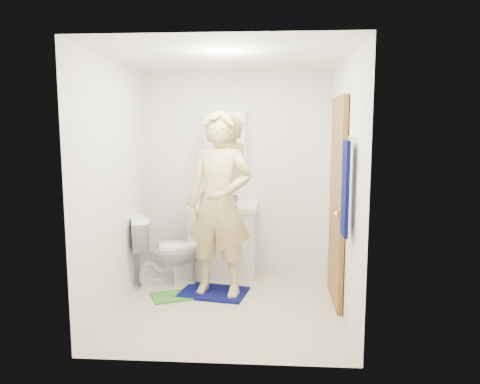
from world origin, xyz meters
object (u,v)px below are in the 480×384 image
at_px(vanity_cabinet, 223,242).
at_px(medicine_cabinet, 225,140).
at_px(towel, 345,189).
at_px(toilet, 167,250).
at_px(man, 219,204).
at_px(toothbrush_cup, 233,199).
at_px(soap_dispenser, 203,197).

xyz_separation_m(vanity_cabinet, medicine_cabinet, (0.00, 0.22, 1.20)).
relative_size(towel, toilet, 1.02).
height_order(vanity_cabinet, man, man).
xyz_separation_m(medicine_cabinet, toothbrush_cup, (0.11, -0.13, -0.70)).
distance_m(toilet, man, 0.89).
relative_size(soap_dispenser, toothbrush_cup, 1.52).
bearing_deg(vanity_cabinet, man, -87.33).
xyz_separation_m(towel, man, (-1.15, 0.80, -0.28)).
distance_m(soap_dispenser, toothbrush_cup, 0.36).
bearing_deg(toilet, towel, -140.47).
bearing_deg(man, medicine_cabinet, 104.81).
bearing_deg(toilet, toothbrush_cup, -73.16).
relative_size(medicine_cabinet, man, 0.37).
distance_m(vanity_cabinet, toothbrush_cup, 0.52).
distance_m(medicine_cabinet, man, 1.10).
bearing_deg(soap_dispenser, toilet, -134.20).
height_order(toothbrush_cup, man, man).
bearing_deg(toothbrush_cup, medicine_cabinet, 130.28).
bearing_deg(toilet, man, -133.34).
xyz_separation_m(vanity_cabinet, towel, (1.18, -1.48, 0.85)).
relative_size(vanity_cabinet, soap_dispenser, 4.38).
bearing_deg(toilet, medicine_cabinet, -62.17).
bearing_deg(man, toilet, 168.40).
relative_size(vanity_cabinet, man, 0.42).
height_order(towel, toothbrush_cup, towel).
height_order(vanity_cabinet, toothbrush_cup, toothbrush_cup).
relative_size(medicine_cabinet, toilet, 0.89).
relative_size(towel, soap_dispenser, 4.38).
xyz_separation_m(vanity_cabinet, toilet, (-0.59, -0.40, -0.01)).
distance_m(medicine_cabinet, toilet, 1.48).
relative_size(vanity_cabinet, toilet, 1.02).
xyz_separation_m(medicine_cabinet, toilet, (-0.59, -0.63, -1.21)).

